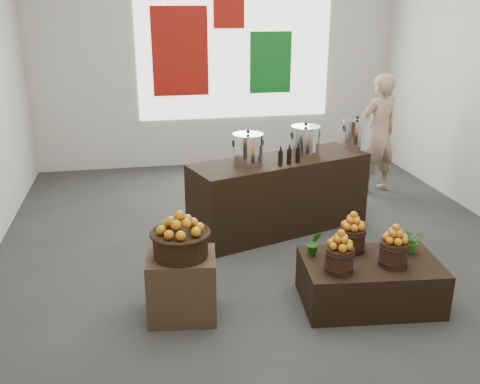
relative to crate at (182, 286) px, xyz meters
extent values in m
plane|color=#353533|center=(1.04, 1.21, -0.29)|extent=(7.00, 7.00, 0.00)
cube|color=beige|center=(1.04, 4.71, 1.71)|extent=(6.00, 0.04, 4.00)
cube|color=white|center=(1.34, 4.69, 1.71)|extent=(3.20, 0.02, 2.40)
cube|color=maroon|center=(0.44, 4.68, 1.61)|extent=(0.90, 0.04, 1.40)
cube|color=#0F651B|center=(1.94, 4.68, 1.41)|extent=(0.70, 0.04, 1.00)
cube|color=maroon|center=(1.24, 4.68, 2.21)|extent=(0.50, 0.04, 0.50)
cube|color=brown|center=(0.00, 0.00, 0.00)|extent=(0.64, 0.55, 0.59)
cylinder|color=black|center=(0.00, 0.00, 0.40)|extent=(0.47, 0.47, 0.21)
cube|color=black|center=(1.72, -0.11, -0.08)|extent=(1.30, 0.88, 0.43)
cylinder|color=#34190E|center=(1.35, -0.24, 0.25)|extent=(0.25, 0.25, 0.23)
cylinder|color=#34190E|center=(1.87, -0.22, 0.25)|extent=(0.25, 0.25, 0.23)
cylinder|color=#34190E|center=(1.62, 0.13, 0.25)|extent=(0.25, 0.25, 0.23)
imported|color=#1D5B13|center=(2.15, 0.00, 0.25)|extent=(0.22, 0.19, 0.24)
imported|color=#1D5B13|center=(1.24, 0.11, 0.25)|extent=(0.14, 0.12, 0.24)
cube|color=black|center=(1.34, 1.72, 0.15)|extent=(2.30, 1.35, 0.90)
cylinder|color=silver|center=(0.91, 1.58, 0.77)|extent=(0.34, 0.34, 0.34)
cylinder|color=silver|center=(1.67, 1.83, 0.77)|extent=(0.34, 0.34, 0.34)
cylinder|color=silver|center=(2.43, 2.08, 0.77)|extent=(0.34, 0.34, 0.34)
imported|color=tan|center=(3.08, 2.83, 0.57)|extent=(0.72, 0.56, 1.73)
camera|label=1|loc=(-0.29, -4.17, 2.36)|focal=40.00mm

